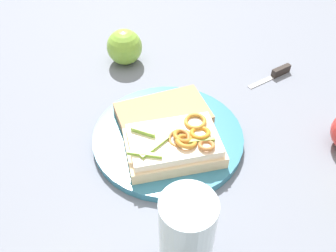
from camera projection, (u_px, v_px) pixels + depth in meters
ground_plane at (168, 140)px, 0.65m from camera, size 2.00×2.00×0.00m
plate at (168, 137)px, 0.64m from camera, size 0.26×0.26×0.02m
sandwich at (175, 144)px, 0.60m from camera, size 0.17×0.18×0.05m
bread_slice_side at (163, 114)px, 0.66m from camera, size 0.17×0.18×0.02m
apple_1 at (124, 47)px, 0.79m from camera, size 0.09×0.09×0.08m
drinking_glass at (187, 234)px, 0.45m from camera, size 0.07×0.07×0.13m
knife at (277, 73)px, 0.77m from camera, size 0.09×0.08×0.02m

